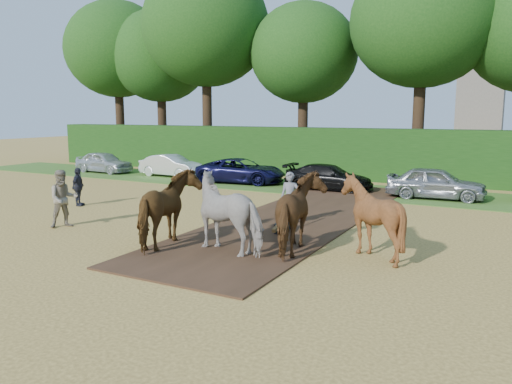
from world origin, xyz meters
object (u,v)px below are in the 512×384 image
(spectator_far, at_px, (78,187))
(parked_cars, at_px, (417,181))
(spectator_near, at_px, (63,199))
(church, at_px, (486,26))
(plough_team, at_px, (268,213))

(spectator_far, height_order, parked_cars, spectator_far)
(spectator_near, relative_size, church, 0.07)
(plough_team, relative_size, parked_cars, 0.18)
(plough_team, distance_m, parked_cars, 11.98)
(spectator_far, distance_m, plough_team, 10.47)
(parked_cars, distance_m, church, 43.02)
(spectator_near, bearing_deg, plough_team, -54.35)
(spectator_near, distance_m, parked_cars, 15.64)
(spectator_near, bearing_deg, parked_cars, -6.44)
(spectator_near, xyz_separation_m, parked_cars, (9.47, 12.44, -0.29))
(plough_team, bearing_deg, spectator_near, -175.18)
(spectator_far, bearing_deg, plough_team, -126.67)
(spectator_near, distance_m, church, 55.68)
(parked_cars, relative_size, church, 1.52)
(church, bearing_deg, spectator_far, -103.06)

